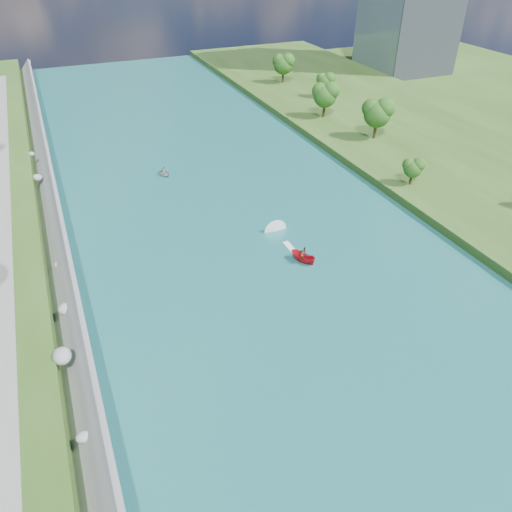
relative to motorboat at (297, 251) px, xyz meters
name	(u,v)px	position (x,y,z in m)	size (l,w,h in m)	color
ground	(314,328)	(-5.00, -14.21, -0.72)	(260.00, 260.00, 0.00)	#2D5119
river_water	(248,242)	(-5.00, 5.79, -0.67)	(55.00, 240.00, 0.10)	#175A57
berm_east	(506,180)	(44.50, 5.79, 0.03)	(44.00, 240.00, 1.50)	#2D5119
riprap_bank	(61,276)	(-30.87, 5.02, 1.11)	(3.95, 236.00, 4.47)	slate
riverside_path	(0,274)	(-37.50, 5.79, 2.83)	(3.00, 200.00, 0.10)	gray
trees_east	(439,146)	(34.18, 12.91, 5.48)	(17.68, 136.40, 11.56)	#1F4913
motorboat	(297,251)	(0.00, 0.00, 0.00)	(3.60, 18.80, 2.15)	red
raft	(164,173)	(-10.48, 33.13, -0.24)	(2.94, 3.65, 1.58)	gray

